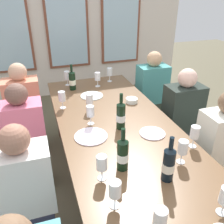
% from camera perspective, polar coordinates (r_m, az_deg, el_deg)
% --- Properties ---
extents(ground_plane, '(12.00, 12.00, 0.00)m').
position_cam_1_polar(ground_plane, '(2.55, 1.72, -18.33)').
color(ground_plane, brown).
extents(back_wall_with_windows, '(4.19, 0.10, 2.90)m').
position_cam_1_polar(back_wall_with_windows, '(4.41, -10.73, 22.26)').
color(back_wall_with_windows, silver).
rests_on(back_wall_with_windows, ground).
extents(dining_table, '(0.99, 2.63, 0.74)m').
position_cam_1_polar(dining_table, '(2.12, 1.97, -5.52)').
color(dining_table, brown).
rests_on(dining_table, ground).
extents(white_plate_0, '(0.25, 0.25, 0.01)m').
position_cam_1_polar(white_plate_0, '(2.70, -4.73, 3.80)').
color(white_plate_0, white).
rests_on(white_plate_0, dining_table).
extents(white_plate_1, '(0.21, 0.21, 0.01)m').
position_cam_1_polar(white_plate_1, '(2.05, 9.37, -4.90)').
color(white_plate_1, white).
rests_on(white_plate_1, dining_table).
extents(white_plate_2, '(0.27, 0.27, 0.01)m').
position_cam_1_polar(white_plate_2, '(1.99, -4.93, -5.64)').
color(white_plate_2, white).
rests_on(white_plate_2, dining_table).
extents(wine_bottle_0, '(0.08, 0.08, 0.31)m').
position_cam_1_polar(wine_bottle_0, '(1.57, 13.05, -11.72)').
color(wine_bottle_0, black).
rests_on(wine_bottle_0, dining_table).
extents(wine_bottle_1, '(0.08, 0.08, 0.30)m').
position_cam_1_polar(wine_bottle_1, '(2.87, -9.25, 7.29)').
color(wine_bottle_1, black).
rests_on(wine_bottle_1, dining_table).
extents(wine_bottle_2, '(0.08, 0.08, 0.31)m').
position_cam_1_polar(wine_bottle_2, '(1.61, 2.51, -9.75)').
color(wine_bottle_2, black).
rests_on(wine_bottle_2, dining_table).
extents(wine_bottle_3, '(0.08, 0.08, 0.32)m').
position_cam_1_polar(wine_bottle_3, '(2.04, 2.08, -0.80)').
color(wine_bottle_3, black).
rests_on(wine_bottle_3, dining_table).
extents(tasting_bowl_1, '(0.12, 0.12, 0.05)m').
position_cam_1_polar(tasting_bowl_1, '(2.55, 4.63, 2.72)').
color(tasting_bowl_1, white).
rests_on(tasting_bowl_1, dining_table).
extents(wine_glass_0, '(0.07, 0.07, 0.17)m').
position_cam_1_polar(wine_glass_0, '(1.91, 18.74, -4.61)').
color(wine_glass_0, white).
rests_on(wine_glass_0, dining_table).
extents(wine_glass_1, '(0.07, 0.07, 0.17)m').
position_cam_1_polar(wine_glass_1, '(1.28, 11.15, -23.18)').
color(wine_glass_1, white).
rests_on(wine_glass_1, dining_table).
extents(wine_glass_3, '(0.07, 0.07, 0.17)m').
position_cam_1_polar(wine_glass_3, '(2.44, -11.61, 3.51)').
color(wine_glass_3, white).
rests_on(wine_glass_3, dining_table).
extents(wine_glass_4, '(0.07, 0.07, 0.17)m').
position_cam_1_polar(wine_glass_4, '(3.09, -0.57, 9.29)').
color(wine_glass_4, white).
rests_on(wine_glass_4, dining_table).
extents(wine_glass_5, '(0.07, 0.07, 0.17)m').
position_cam_1_polar(wine_glass_5, '(1.37, 0.70, -17.66)').
color(wine_glass_5, white).
rests_on(wine_glass_5, dining_table).
extents(wine_glass_6, '(0.07, 0.07, 0.17)m').
position_cam_1_polar(wine_glass_6, '(1.54, -2.41, -11.97)').
color(wine_glass_6, white).
rests_on(wine_glass_6, dining_table).
extents(wine_glass_7, '(0.07, 0.07, 0.17)m').
position_cam_1_polar(wine_glass_7, '(2.12, -5.07, -0.00)').
color(wine_glass_7, white).
rests_on(wine_glass_7, dining_table).
extents(wine_glass_8, '(0.07, 0.07, 0.17)m').
position_cam_1_polar(wine_glass_8, '(3.01, -10.45, 8.35)').
color(wine_glass_8, white).
rests_on(wine_glass_8, dining_table).
extents(wine_glass_9, '(0.07, 0.07, 0.17)m').
position_cam_1_polar(wine_glass_9, '(1.73, 16.19, -7.97)').
color(wine_glass_9, white).
rests_on(wine_glass_9, dining_table).
extents(wine_glass_10, '(0.07, 0.07, 0.17)m').
position_cam_1_polar(wine_glass_10, '(2.93, -3.39, 8.15)').
color(wine_glass_10, white).
rests_on(wine_glass_10, dining_table).
extents(wine_glass_11, '(0.07, 0.07, 0.17)m').
position_cam_1_polar(wine_glass_11, '(2.34, -5.29, 2.89)').
color(wine_glass_11, white).
rests_on(wine_glass_11, dining_table).
extents(seated_person_0, '(0.38, 0.24, 1.11)m').
position_cam_1_polar(seated_person_0, '(2.43, -19.41, -6.73)').
color(seated_person_0, '#24253B').
rests_on(seated_person_0, ground).
extents(seated_person_1, '(0.38, 0.24, 1.11)m').
position_cam_1_polar(seated_person_1, '(2.74, 15.79, -2.06)').
color(seated_person_1, '#292E31').
rests_on(seated_person_1, ground).
extents(seated_person_4, '(0.38, 0.24, 1.11)m').
position_cam_1_polar(seated_person_4, '(1.88, -19.14, -18.48)').
color(seated_person_4, '#2C2D43').
rests_on(seated_person_4, ground).
extents(seated_person_5, '(0.38, 0.24, 1.11)m').
position_cam_1_polar(seated_person_5, '(2.35, 23.50, -8.81)').
color(seated_person_5, '#25273F').
rests_on(seated_person_5, ground).
extents(seated_person_6, '(0.38, 0.24, 1.11)m').
position_cam_1_polar(seated_person_6, '(2.97, -19.56, -0.22)').
color(seated_person_6, '#373334').
rests_on(seated_person_6, ground).
extents(seated_person_7, '(0.38, 0.24, 1.11)m').
position_cam_1_polar(seated_person_7, '(3.28, 9.17, 3.82)').
color(seated_person_7, '#2E382C').
rests_on(seated_person_7, ground).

